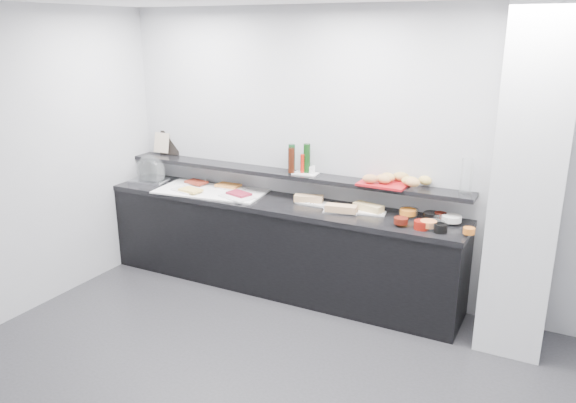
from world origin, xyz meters
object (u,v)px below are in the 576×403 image
at_px(condiment_tray, 305,174).
at_px(carafe, 467,176).
at_px(bread_tray, 384,184).
at_px(sandwich_plate_mid, 341,211).
at_px(framed_print, 170,143).
at_px(cloche_base, 150,181).

bearing_deg(condiment_tray, carafe, -3.13).
distance_m(bread_tray, carafe, 0.71).
height_order(sandwich_plate_mid, framed_print, framed_print).
bearing_deg(carafe, sandwich_plate_mid, -166.49).
bearing_deg(framed_print, condiment_tray, -17.72).
bearing_deg(condiment_tray, cloche_base, -176.74).
height_order(condiment_tray, bread_tray, bread_tray).
height_order(cloche_base, framed_print, framed_print).
relative_size(cloche_base, framed_print, 1.48).
xyz_separation_m(condiment_tray, carafe, (1.49, 0.02, 0.14)).
xyz_separation_m(sandwich_plate_mid, condiment_tray, (-0.46, 0.22, 0.25)).
bearing_deg(carafe, condiment_tray, -179.04).
bearing_deg(sandwich_plate_mid, carafe, -0.20).
distance_m(sandwich_plate_mid, carafe, 1.12).
height_order(sandwich_plate_mid, bread_tray, bread_tray).
relative_size(sandwich_plate_mid, carafe, 1.02).
height_order(cloche_base, sandwich_plate_mid, cloche_base).
relative_size(sandwich_plate_mid, framed_print, 1.18).
xyz_separation_m(sandwich_plate_mid, bread_tray, (0.33, 0.19, 0.25)).
relative_size(cloche_base, carafe, 1.28).
relative_size(framed_print, condiment_tray, 1.10).
relative_size(cloche_base, bread_tray, 0.90).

